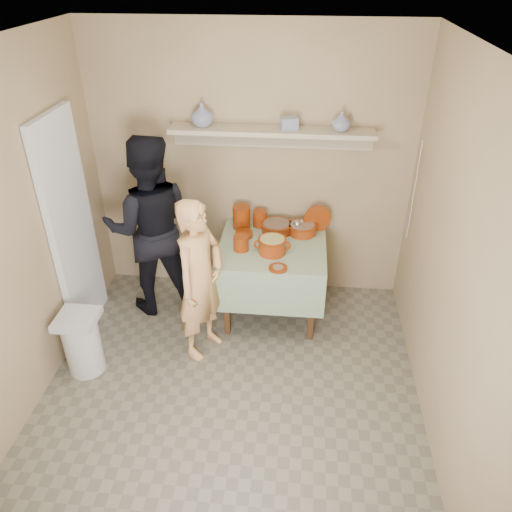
# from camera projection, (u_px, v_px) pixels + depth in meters

# --- Properties ---
(ground) EXTENTS (3.50, 3.50, 0.00)m
(ground) POSITION_uv_depth(u_px,v_px,m) (227.00, 409.00, 3.88)
(ground) COLOR #6F6957
(ground) RESTS_ON ground
(tile_panel) EXTENTS (0.06, 0.70, 2.00)m
(tile_panel) POSITION_uv_depth(u_px,v_px,m) (72.00, 229.00, 4.28)
(tile_panel) COLOR silver
(tile_panel) RESTS_ON ground
(plate_stack_a) EXTENTS (0.17, 0.17, 0.22)m
(plate_stack_a) POSITION_uv_depth(u_px,v_px,m) (241.00, 217.00, 4.75)
(plate_stack_a) COLOR #701F01
(plate_stack_a) RESTS_ON serving_table
(plate_stack_b) EXTENTS (0.13, 0.13, 0.16)m
(plate_stack_b) POSITION_uv_depth(u_px,v_px,m) (260.00, 218.00, 4.80)
(plate_stack_b) COLOR #701F01
(plate_stack_b) RESTS_ON serving_table
(bowl_stack) EXTENTS (0.14, 0.14, 0.14)m
(bowl_stack) POSITION_uv_depth(u_px,v_px,m) (241.00, 243.00, 4.42)
(bowl_stack) COLOR #701F01
(bowl_stack) RESTS_ON serving_table
(empty_bowl) EXTENTS (0.16, 0.16, 0.05)m
(empty_bowl) POSITION_uv_depth(u_px,v_px,m) (244.00, 234.00, 4.65)
(empty_bowl) COLOR #701F01
(empty_bowl) RESTS_ON serving_table
(propped_lid) EXTENTS (0.27, 0.11, 0.26)m
(propped_lid) POSITION_uv_depth(u_px,v_px,m) (317.00, 219.00, 4.70)
(propped_lid) COLOR #701F01
(propped_lid) RESTS_ON serving_table
(vase_right) EXTENTS (0.19, 0.19, 0.17)m
(vase_right) POSITION_uv_depth(u_px,v_px,m) (341.00, 121.00, 4.24)
(vase_right) COLOR navy
(vase_right) RESTS_ON wall_shelf
(vase_left) EXTENTS (0.27, 0.27, 0.21)m
(vase_left) POSITION_uv_depth(u_px,v_px,m) (202.00, 114.00, 4.34)
(vase_left) COLOR navy
(vase_left) RESTS_ON wall_shelf
(ceramic_box) EXTENTS (0.17, 0.14, 0.11)m
(ceramic_box) POSITION_uv_depth(u_px,v_px,m) (289.00, 123.00, 4.29)
(ceramic_box) COLOR navy
(ceramic_box) RESTS_ON wall_shelf
(person_cook) EXTENTS (0.54, 0.63, 1.45)m
(person_cook) POSITION_uv_depth(u_px,v_px,m) (200.00, 281.00, 4.11)
(person_cook) COLOR tan
(person_cook) RESTS_ON ground
(person_helper) EXTENTS (0.98, 0.85, 1.75)m
(person_helper) POSITION_uv_depth(u_px,v_px,m) (150.00, 227.00, 4.58)
(person_helper) COLOR black
(person_helper) RESTS_ON ground
(room_shell) EXTENTS (3.04, 3.54, 2.62)m
(room_shell) POSITION_uv_depth(u_px,v_px,m) (219.00, 227.00, 3.04)
(room_shell) COLOR tan
(room_shell) RESTS_ON ground
(serving_table) EXTENTS (0.97, 0.97, 0.76)m
(serving_table) POSITION_uv_depth(u_px,v_px,m) (272.00, 255.00, 4.61)
(serving_table) COLOR #4C2D16
(serving_table) RESTS_ON ground
(cazuela_meat_a) EXTENTS (0.30, 0.30, 0.10)m
(cazuela_meat_a) POSITION_uv_depth(u_px,v_px,m) (276.00, 227.00, 4.70)
(cazuela_meat_a) COLOR #741E03
(cazuela_meat_a) RESTS_ON serving_table
(cazuela_meat_b) EXTENTS (0.28, 0.28, 0.10)m
(cazuela_meat_b) POSITION_uv_depth(u_px,v_px,m) (302.00, 228.00, 4.68)
(cazuela_meat_b) COLOR #741E03
(cazuela_meat_b) RESTS_ON serving_table
(ladle) EXTENTS (0.08, 0.26, 0.19)m
(ladle) POSITION_uv_depth(u_px,v_px,m) (297.00, 224.00, 4.64)
(ladle) COLOR silver
(ladle) RESTS_ON cazuela_meat_b
(cazuela_rice) EXTENTS (0.33, 0.25, 0.14)m
(cazuela_rice) POSITION_uv_depth(u_px,v_px,m) (272.00, 244.00, 4.37)
(cazuela_rice) COLOR #741E03
(cazuela_rice) RESTS_ON serving_table
(front_plate) EXTENTS (0.16, 0.16, 0.03)m
(front_plate) POSITION_uv_depth(u_px,v_px,m) (278.00, 268.00, 4.18)
(front_plate) COLOR #701F01
(front_plate) RESTS_ON serving_table
(wall_shelf) EXTENTS (1.80, 0.25, 0.21)m
(wall_shelf) POSITION_uv_depth(u_px,v_px,m) (272.00, 133.00, 4.38)
(wall_shelf) COLOR tan
(wall_shelf) RESTS_ON room_shell
(trash_bin) EXTENTS (0.32, 0.32, 0.56)m
(trash_bin) POSITION_uv_depth(u_px,v_px,m) (82.00, 343.00, 4.11)
(trash_bin) COLOR silver
(trash_bin) RESTS_ON ground
(electrical_cord) EXTENTS (0.01, 0.05, 0.90)m
(electrical_cord) POSITION_uv_depth(u_px,v_px,m) (414.00, 191.00, 4.36)
(electrical_cord) COLOR silver
(electrical_cord) RESTS_ON wall_shelf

